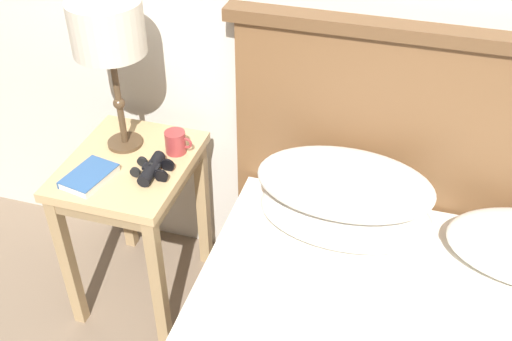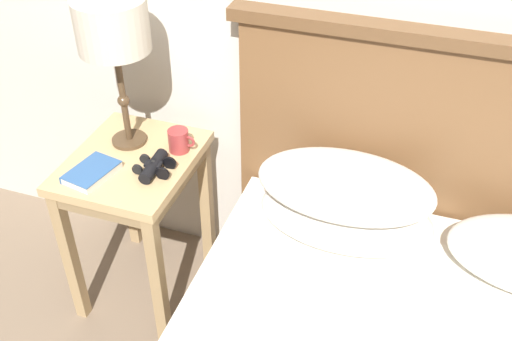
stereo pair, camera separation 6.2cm
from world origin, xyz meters
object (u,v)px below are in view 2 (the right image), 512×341
object	(u,v)px
nightstand	(135,181)
binoculars_pair	(154,166)
book_on_nightstand	(91,172)
coffee_mug	(179,140)
table_lamp	(113,30)

from	to	relation	value
nightstand	binoculars_pair	world-z (taller)	binoculars_pair
binoculars_pair	book_on_nightstand	bearing A→B (deg)	-154.81
coffee_mug	book_on_nightstand	bearing A→B (deg)	-133.19
table_lamp	book_on_nightstand	bearing A→B (deg)	-95.43
nightstand	table_lamp	xyz separation A→B (m)	(-0.06, 0.09, 0.55)
binoculars_pair	coffee_mug	world-z (taller)	coffee_mug
book_on_nightstand	coffee_mug	size ratio (longest dim) A/B	1.97
table_lamp	binoculars_pair	size ratio (longest dim) A/B	3.43
book_on_nightstand	binoculars_pair	xyz separation A→B (m)	(0.20, 0.09, 0.01)
nightstand	coffee_mug	size ratio (longest dim) A/B	6.46
nightstand	book_on_nightstand	bearing A→B (deg)	-119.84
nightstand	table_lamp	size ratio (longest dim) A/B	1.20
table_lamp	binoculars_pair	xyz separation A→B (m)	(0.17, -0.14, -0.42)
coffee_mug	nightstand	bearing A→B (deg)	-144.88
nightstand	table_lamp	world-z (taller)	table_lamp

